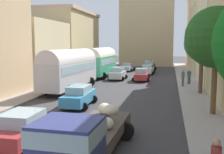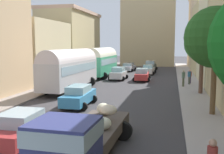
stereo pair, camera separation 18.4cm
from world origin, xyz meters
The scene contains 24 objects.
ground_plane centered at (0.00, 27.00, 0.00)m, with size 154.00×154.00×0.00m, color #3A383A.
sidewalk_left centered at (-7.25, 27.00, 0.07)m, with size 2.50×70.00×0.14m, color gray.
sidewalk_right centered at (7.25, 27.00, 0.07)m, with size 2.50×70.00×0.14m, color #A9A19F.
building_left_2 centered at (-10.87, 26.90, 3.72)m, with size 4.73×10.14×7.44m.
building_left_3 centered at (-11.49, 39.91, 5.11)m, with size 6.58×14.97×10.18m.
building_right_2 centered at (10.60, 29.65, 6.15)m, with size 4.61×10.07×12.25m.
building_right_3 centered at (11.13, 41.16, 5.36)m, with size 5.26×11.11×10.73m.
building_right_4 centered at (10.57, 52.86, 7.28)m, with size 4.56×11.30×14.50m.
distant_church centered at (0.00, 56.19, 8.07)m, with size 11.36×6.46×22.12m.
parked_bus_0 centered at (-4.80, 21.92, 2.30)m, with size 3.51×10.04×4.15m.
parked_bus_1 centered at (-4.50, 33.21, 2.30)m, with size 3.47×8.92×4.16m.
cargo_truck_0 centered at (1.93, 5.79, 1.13)m, with size 3.10×7.25×2.16m.
car_0 centered at (1.55, 30.51, 0.79)m, with size 2.32×4.17×1.58m.
car_1 centered at (1.73, 38.08, 0.77)m, with size 2.26×4.13×1.51m.
car_2 centered at (1.54, 44.54, 0.84)m, with size 2.40×3.74×1.70m.
car_3 centered at (-1.59, 7.28, 0.75)m, with size 2.39×3.90×1.50m.
car_4 centered at (-1.52, 15.20, 0.79)m, with size 2.23×4.38×1.57m.
car_5 centered at (-1.56, 30.86, 0.83)m, with size 2.26×3.73×1.68m.
car_6 centered at (-2.09, 42.40, 0.72)m, with size 2.47×4.39×1.42m.
pedestrian_0 centered at (7.19, 27.68, 1.02)m, with size 0.49×0.49×1.79m.
pedestrian_2 centered at (6.49, 25.90, 1.10)m, with size 0.50×0.50×1.91m.
pedestrian_3 centered at (7.33, 28.59, 0.98)m, with size 0.43×0.43×1.72m.
roadside_tree_1 centered at (7.90, 14.36, 5.05)m, with size 3.90×3.90×7.02m.
roadside_tree_2 centered at (7.90, 22.06, 4.66)m, with size 3.25×3.25×6.32m.
Camera 1 is at (5.10, -3.91, 4.63)m, focal length 43.61 mm.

